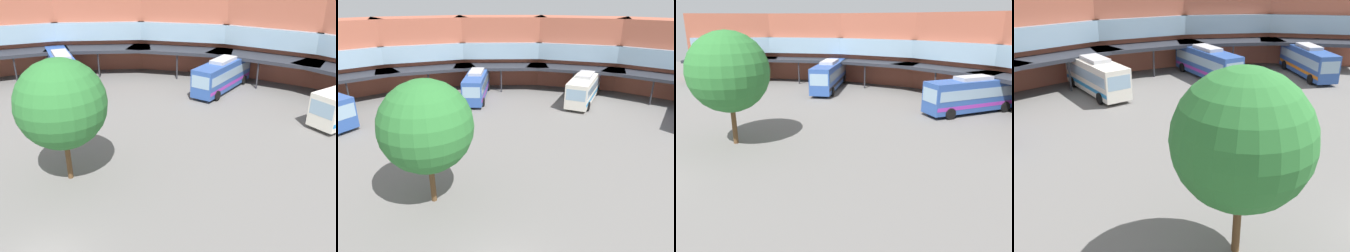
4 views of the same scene
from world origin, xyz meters
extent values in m
cube|color=#AD5942|center=(22.75, 31.45, 4.98)|extent=(14.35, 12.70, 9.97)
cube|color=#8CADC6|center=(22.40, 30.96, 5.31)|extent=(13.41, 12.11, 2.33)
cube|color=#282B33|center=(19.82, 27.40, 3.32)|extent=(13.18, 11.08, 0.40)
cylinder|color=#2D2D33|center=(18.88, 26.10, 1.66)|extent=(0.20, 0.20, 3.32)
cube|color=#AD5942|center=(11.96, 36.92, 4.98)|extent=(14.57, 9.83, 9.97)
cube|color=#8CADC6|center=(11.77, 36.35, 5.31)|extent=(13.37, 9.64, 2.33)
cube|color=#282B33|center=(10.42, 32.17, 3.32)|extent=(13.95, 7.92, 0.40)
cylinder|color=#2D2D33|center=(9.92, 30.65, 1.66)|extent=(0.20, 0.20, 3.32)
cube|color=#AD5942|center=(0.00, 38.81, 4.98)|extent=(13.37, 6.00, 9.97)
cube|color=#8CADC6|center=(0.00, 38.21, 5.31)|extent=(12.03, 6.24, 2.33)
cube|color=#282B33|center=(0.00, 33.81, 3.32)|extent=(13.37, 4.00, 0.40)
cylinder|color=#2D2D33|center=(0.00, 32.21, 1.66)|extent=(0.20, 0.20, 3.32)
cube|color=#AD5942|center=(-11.96, 36.92, 4.98)|extent=(14.57, 9.83, 9.97)
cube|color=#8CADC6|center=(-11.77, 36.35, 5.31)|extent=(13.37, 9.64, 2.33)
cube|color=#282B33|center=(-10.42, 32.17, 3.32)|extent=(13.95, 7.92, 0.40)
cylinder|color=#2D2D33|center=(-9.92, 30.65, 1.66)|extent=(0.20, 0.20, 3.32)
cube|color=#282B33|center=(-19.82, 27.40, 3.32)|extent=(13.18, 11.08, 0.40)
cylinder|color=#2D2D33|center=(-18.88, 26.10, 1.66)|extent=(0.20, 0.20, 3.32)
cube|color=silver|center=(10.74, 27.81, 1.85)|extent=(6.70, 10.25, 3.01)
cube|color=#8CADC6|center=(10.74, 27.81, 2.22)|extent=(6.49, 9.73, 0.96)
cube|color=#267FBF|center=(10.74, 27.81, 1.01)|extent=(6.64, 10.08, 0.36)
cube|color=#8CADC6|center=(8.59, 23.29, 2.22)|extent=(2.11, 1.09, 1.32)
cube|color=#B2B2B7|center=(10.74, 27.81, 3.54)|extent=(3.21, 4.07, 0.36)
cylinder|color=black|center=(10.43, 24.14, 0.55)|extent=(0.74, 1.12, 1.10)
cylinder|color=black|center=(8.09, 25.26, 0.55)|extent=(0.74, 1.12, 1.10)
cylinder|color=black|center=(13.40, 30.35, 0.55)|extent=(0.74, 1.12, 1.10)
cylinder|color=black|center=(11.06, 31.47, 0.55)|extent=(0.74, 1.12, 1.10)
cube|color=#8CADC6|center=(-15.52, 18.01, 2.32)|extent=(1.36, 1.85, 1.40)
cylinder|color=black|center=(-16.39, 20.14, 0.55)|extent=(1.07, 0.88, 1.10)
cube|color=#2D519E|center=(-3.29, 29.63, 1.87)|extent=(3.06, 10.31, 3.04)
cube|color=#8CADC6|center=(-3.29, 29.63, 2.23)|extent=(3.07, 9.71, 0.97)
cube|color=purple|center=(-3.29, 29.63, 1.02)|extent=(3.07, 10.11, 0.36)
cube|color=#8CADC6|center=(-3.62, 24.60, 2.23)|extent=(2.12, 0.26, 1.34)
cube|color=#B2B2B7|center=(-3.29, 29.63, 3.57)|extent=(1.92, 3.77, 0.36)
cylinder|color=black|center=(-2.31, 26.10, 0.55)|extent=(0.37, 1.12, 1.10)
cylinder|color=black|center=(-4.72, 26.25, 0.55)|extent=(0.37, 1.12, 1.10)
cylinder|color=black|center=(-1.87, 33.01, 0.55)|extent=(0.37, 1.12, 1.10)
cylinder|color=black|center=(-4.27, 33.16, 0.55)|extent=(0.37, 1.12, 1.10)
cylinder|color=brown|center=(-4.75, 6.82, 1.93)|extent=(0.36, 0.36, 3.86)
sphere|color=#2D7233|center=(-4.75, 6.82, 5.47)|extent=(5.88, 5.88, 5.88)
camera|label=1|loc=(12.06, -7.88, 13.72)|focal=38.46mm
camera|label=2|loc=(-0.23, -10.59, 12.88)|focal=32.86mm
camera|label=3|loc=(20.01, 4.04, 9.04)|focal=34.87mm
camera|label=4|loc=(-17.79, 2.47, 11.66)|focal=40.27mm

